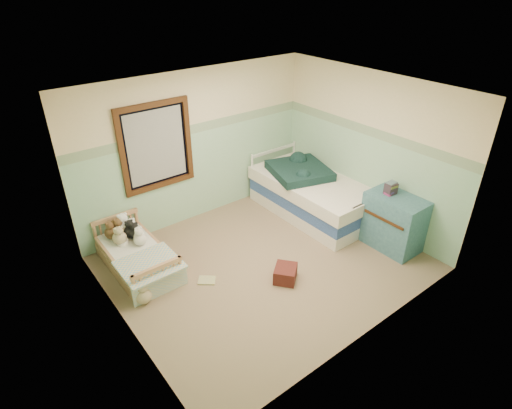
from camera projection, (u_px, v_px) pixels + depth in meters
floor at (265, 263)px, 6.18m from camera, size 4.20×3.60×0.02m
ceiling at (267, 93)px, 4.93m from camera, size 4.20×3.60×0.02m
wall_back at (196, 147)px, 6.78m from camera, size 4.20×0.04×2.50m
wall_front at (375, 251)px, 4.32m from camera, size 4.20×0.04×2.50m
wall_left at (113, 244)px, 4.43m from camera, size 0.04×3.60×2.50m
wall_right at (368, 151)px, 6.67m from camera, size 0.04×3.60×2.50m
wainscot_mint at (199, 175)px, 7.02m from camera, size 4.20×0.01×1.50m
border_strip at (195, 129)px, 6.61m from camera, size 4.20×0.01×0.15m
window_frame at (157, 147)px, 6.28m from camera, size 1.16×0.06×1.36m
window_blinds at (156, 146)px, 6.29m from camera, size 0.92×0.01×1.12m
toddler_bed_frame at (138, 262)px, 6.04m from camera, size 0.72×1.45×0.19m
toddler_mattress at (136, 253)px, 5.96m from camera, size 0.66×1.38×0.12m
patchwork_quilt at (149, 265)px, 5.62m from camera, size 0.78×0.72×0.03m
plush_bed_brown at (111, 233)px, 6.15m from camera, size 0.19×0.19×0.19m
plush_bed_white at (124, 227)px, 6.24m from camera, size 0.24×0.24×0.24m
plush_bed_tan at (120, 238)px, 6.02m from camera, size 0.19×0.19×0.19m
plush_bed_dark at (135, 233)px, 6.15m from camera, size 0.18×0.18×0.18m
plush_floor_cream at (125, 254)px, 6.14m from camera, size 0.26×0.26×0.26m
plush_floor_tan at (143, 296)px, 5.39m from camera, size 0.22×0.22×0.22m
twin_bed_frame at (311, 207)px, 7.37m from camera, size 1.08×2.16×0.22m
twin_boxspring at (312, 196)px, 7.26m from camera, size 1.08×2.16×0.22m
twin_mattress at (313, 185)px, 7.15m from camera, size 1.12×2.20×0.22m
teal_blanket at (299, 171)px, 7.24m from camera, size 1.16×1.20×0.14m
dresser at (393, 222)px, 6.35m from camera, size 0.54×0.86×0.86m
book_stack at (391, 189)px, 6.19m from camera, size 0.18×0.15×0.17m
red_pillow at (285, 274)px, 5.79m from camera, size 0.44×0.44×0.21m
floor_book at (207, 280)px, 5.81m from camera, size 0.30×0.29×0.02m
extra_plush_0 at (132, 229)px, 6.22m from camera, size 0.19×0.19×0.19m
extra_plush_1 at (119, 230)px, 6.19m from camera, size 0.21×0.21×0.21m
extra_plush_2 at (119, 238)px, 6.03m from camera, size 0.19×0.19×0.19m
extra_plush_3 at (139, 236)px, 6.09m from camera, size 0.16×0.16×0.16m
extra_plush_4 at (130, 231)px, 6.18m from camera, size 0.19×0.19×0.19m
extra_plush_5 at (140, 239)px, 6.00m from camera, size 0.19×0.19×0.19m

